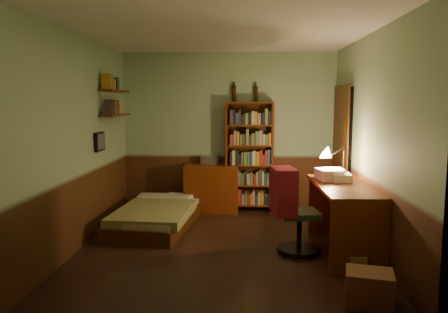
{
  "coord_description": "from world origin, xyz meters",
  "views": [
    {
      "loc": [
        0.26,
        -5.25,
        1.78
      ],
      "look_at": [
        0.0,
        0.25,
        1.1
      ],
      "focal_mm": 35.0,
      "sensor_mm": 36.0,
      "label": 1
    }
  ],
  "objects_px": {
    "bookshelf": "(250,157)",
    "office_chair": "(300,207)",
    "dresser": "(212,188)",
    "mini_stereo": "(210,160)",
    "cardboard_box_b": "(352,263)",
    "desk": "(343,219)",
    "desk_lamp": "(344,154)",
    "cardboard_box_a": "(369,288)",
    "bed": "(156,209)"
  },
  "relations": [
    {
      "from": "bookshelf",
      "to": "office_chair",
      "type": "distance_m",
      "value": 2.12
    },
    {
      "from": "cardboard_box_b",
      "to": "desk",
      "type": "bearing_deg",
      "value": 86.27
    },
    {
      "from": "dresser",
      "to": "cardboard_box_b",
      "type": "xyz_separation_m",
      "value": [
        1.67,
        -2.54,
        -0.28
      ]
    },
    {
      "from": "desk",
      "to": "cardboard_box_a",
      "type": "xyz_separation_m",
      "value": [
        -0.07,
        -1.38,
        -0.26
      ]
    },
    {
      "from": "mini_stereo",
      "to": "desk",
      "type": "distance_m",
      "value": 2.71
    },
    {
      "from": "bookshelf",
      "to": "desk_lamp",
      "type": "distance_m",
      "value": 1.89
    },
    {
      "from": "dresser",
      "to": "cardboard_box_b",
      "type": "height_order",
      "value": "dresser"
    },
    {
      "from": "dresser",
      "to": "office_chair",
      "type": "height_order",
      "value": "office_chair"
    },
    {
      "from": "desk_lamp",
      "to": "desk",
      "type": "bearing_deg",
      "value": -91.26
    },
    {
      "from": "desk_lamp",
      "to": "office_chair",
      "type": "distance_m",
      "value": 1.01
    },
    {
      "from": "dresser",
      "to": "desk",
      "type": "relative_size",
      "value": 0.57
    },
    {
      "from": "cardboard_box_b",
      "to": "desk_lamp",
      "type": "bearing_deg",
      "value": 83.14
    },
    {
      "from": "dresser",
      "to": "office_chair",
      "type": "xyz_separation_m",
      "value": [
        1.19,
        -1.92,
        0.17
      ]
    },
    {
      "from": "cardboard_box_a",
      "to": "cardboard_box_b",
      "type": "relative_size",
      "value": 1.32
    },
    {
      "from": "office_chair",
      "to": "cardboard_box_b",
      "type": "bearing_deg",
      "value": -59.63
    },
    {
      "from": "dresser",
      "to": "cardboard_box_b",
      "type": "distance_m",
      "value": 3.06
    },
    {
      "from": "office_chair",
      "to": "cardboard_box_b",
      "type": "xyz_separation_m",
      "value": [
        0.48,
        -0.62,
        -0.44
      ]
    },
    {
      "from": "office_chair",
      "to": "desk",
      "type": "bearing_deg",
      "value": -4.22
    },
    {
      "from": "mini_stereo",
      "to": "cardboard_box_b",
      "type": "height_order",
      "value": "mini_stereo"
    },
    {
      "from": "mini_stereo",
      "to": "bookshelf",
      "type": "distance_m",
      "value": 0.66
    },
    {
      "from": "bookshelf",
      "to": "desk",
      "type": "relative_size",
      "value": 1.17
    },
    {
      "from": "desk_lamp",
      "to": "office_chair",
      "type": "xyz_separation_m",
      "value": [
        -0.62,
        -0.55,
        -0.57
      ]
    },
    {
      "from": "bookshelf",
      "to": "desk_lamp",
      "type": "bearing_deg",
      "value": -44.04
    },
    {
      "from": "desk",
      "to": "cardboard_box_b",
      "type": "distance_m",
      "value": 0.72
    },
    {
      "from": "bed",
      "to": "dresser",
      "type": "xyz_separation_m",
      "value": [
        0.73,
        0.94,
        0.12
      ]
    },
    {
      "from": "desk",
      "to": "dresser",
      "type": "bearing_deg",
      "value": 130.9
    },
    {
      "from": "dresser",
      "to": "cardboard_box_b",
      "type": "relative_size",
      "value": 2.82
    },
    {
      "from": "office_chair",
      "to": "mini_stereo",
      "type": "bearing_deg",
      "value": 113.77
    },
    {
      "from": "office_chair",
      "to": "cardboard_box_a",
      "type": "height_order",
      "value": "office_chair"
    },
    {
      "from": "office_chair",
      "to": "dresser",
      "type": "bearing_deg",
      "value": 114.54
    },
    {
      "from": "bed",
      "to": "bookshelf",
      "type": "distance_m",
      "value": 1.81
    },
    {
      "from": "mini_stereo",
      "to": "cardboard_box_a",
      "type": "xyz_separation_m",
      "value": [
        1.68,
        -3.4,
        -0.69
      ]
    },
    {
      "from": "mini_stereo",
      "to": "cardboard_box_b",
      "type": "relative_size",
      "value": 0.84
    },
    {
      "from": "mini_stereo",
      "to": "bookshelf",
      "type": "xyz_separation_m",
      "value": [
        0.66,
        -0.04,
        0.06
      ]
    },
    {
      "from": "dresser",
      "to": "desk",
      "type": "height_order",
      "value": "desk"
    },
    {
      "from": "dresser",
      "to": "mini_stereo",
      "type": "relative_size",
      "value": 3.34
    },
    {
      "from": "dresser",
      "to": "desk_lamp",
      "type": "xyz_separation_m",
      "value": [
        1.81,
        -1.37,
        0.74
      ]
    },
    {
      "from": "bookshelf",
      "to": "desk_lamp",
      "type": "relative_size",
      "value": 2.97
    },
    {
      "from": "dresser",
      "to": "desk_lamp",
      "type": "relative_size",
      "value": 1.43
    },
    {
      "from": "bookshelf",
      "to": "office_chair",
      "type": "height_order",
      "value": "bookshelf"
    },
    {
      "from": "dresser",
      "to": "mini_stereo",
      "type": "bearing_deg",
      "value": 109.21
    },
    {
      "from": "mini_stereo",
      "to": "bed",
      "type": "bearing_deg",
      "value": -104.85
    },
    {
      "from": "dresser",
      "to": "office_chair",
      "type": "bearing_deg",
      "value": -56.67
    },
    {
      "from": "desk",
      "to": "cardboard_box_b",
      "type": "relative_size",
      "value": 4.97
    },
    {
      "from": "dresser",
      "to": "desk_lamp",
      "type": "height_order",
      "value": "desk_lamp"
    },
    {
      "from": "mini_stereo",
      "to": "desk_lamp",
      "type": "xyz_separation_m",
      "value": [
        1.85,
        -1.49,
        0.28
      ]
    },
    {
      "from": "dresser",
      "to": "desk_lamp",
      "type": "bearing_deg",
      "value": -35.53
    },
    {
      "from": "bookshelf",
      "to": "cardboard_box_b",
      "type": "height_order",
      "value": "bookshelf"
    },
    {
      "from": "bed",
      "to": "desk",
      "type": "relative_size",
      "value": 1.15
    },
    {
      "from": "dresser",
      "to": "cardboard_box_b",
      "type": "bearing_deg",
      "value": -55.16
    }
  ]
}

